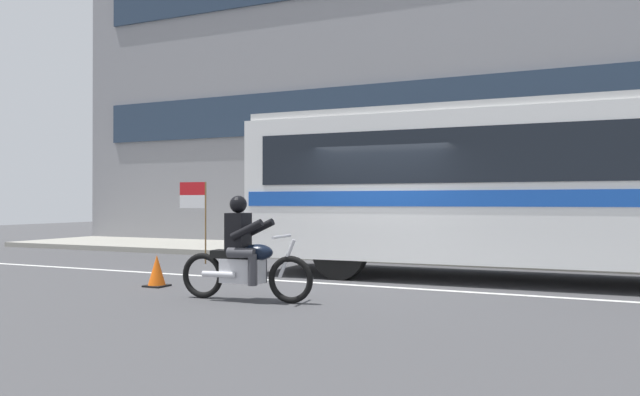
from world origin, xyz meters
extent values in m
plane|color=#3D3D3F|center=(0.00, 0.00, 0.00)|extent=(60.00, 60.00, 0.00)
cube|color=gray|center=(0.00, 5.10, 0.07)|extent=(28.00, 3.80, 0.15)
cube|color=silver|center=(0.00, -0.60, 0.00)|extent=(26.60, 0.14, 0.01)
cube|color=gray|center=(0.00, 7.40, 6.25)|extent=(28.00, 0.80, 12.51)
cube|color=#233347|center=(0.00, 6.96, 4.38)|extent=(25.76, 0.10, 1.40)
cube|color=white|center=(2.42, 1.20, 1.73)|extent=(10.57, 2.83, 2.70)
cube|color=black|center=(2.42, 1.20, 2.28)|extent=(9.73, 2.85, 0.96)
cube|color=#194CB2|center=(2.42, 1.20, 1.53)|extent=(10.36, 2.86, 0.28)
cube|color=silver|center=(2.42, 1.20, 3.14)|extent=(10.36, 2.70, 0.16)
cylinder|color=black|center=(-0.84, 0.02, 0.52)|extent=(1.04, 0.30, 1.04)
torus|color=black|center=(-0.47, -2.75, 0.34)|extent=(0.70, 0.15, 0.69)
torus|color=black|center=(-1.92, -2.88, 0.34)|extent=(0.70, 0.15, 0.69)
cube|color=silver|center=(-1.24, -2.82, 0.44)|extent=(0.66, 0.33, 0.36)
ellipsoid|color=black|center=(-0.99, -2.80, 0.72)|extent=(0.50, 0.32, 0.24)
cube|color=black|center=(-1.44, -2.84, 0.69)|extent=(0.58, 0.31, 0.12)
cylinder|color=silver|center=(-0.53, -2.76, 0.65)|extent=(0.28, 0.08, 0.58)
cylinder|color=silver|center=(-0.61, -2.77, 0.96)|extent=(0.10, 0.64, 0.04)
cylinder|color=silver|center=(-1.53, -3.01, 0.39)|extent=(0.56, 0.14, 0.09)
cube|color=black|center=(-1.31, -2.83, 1.02)|extent=(0.31, 0.38, 0.56)
sphere|color=black|center=(-1.31, -2.83, 1.44)|extent=(0.26, 0.26, 0.26)
cylinder|color=#38383D|center=(-1.19, -2.63, 0.72)|extent=(0.43, 0.19, 0.15)
cylinder|color=#38383D|center=(-1.01, -2.62, 0.48)|extent=(0.13, 0.13, 0.46)
cylinder|color=#38383D|center=(-1.16, -2.99, 0.72)|extent=(0.43, 0.19, 0.15)
cylinder|color=#38383D|center=(-0.98, -2.98, 0.48)|extent=(0.13, 0.13, 0.46)
cylinder|color=black|center=(-1.09, -2.61, 1.06)|extent=(0.53, 0.15, 0.32)
cylinder|color=black|center=(-1.06, -3.00, 1.06)|extent=(0.53, 0.15, 0.32)
cylinder|color=olive|center=(-1.87, -2.87, 1.15)|extent=(0.02, 0.02, 1.25)
cube|color=red|center=(-2.09, -2.89, 1.68)|extent=(0.44, 0.06, 0.20)
cube|color=white|center=(-2.09, -2.89, 1.47)|extent=(0.44, 0.06, 0.20)
cone|color=#EA590F|center=(-3.37, -2.17, 0.28)|extent=(0.32, 0.32, 0.55)
cube|color=black|center=(-3.37, -2.17, 0.01)|extent=(0.36, 0.36, 0.03)
camera|label=1|loc=(3.53, -10.58, 1.48)|focal=34.02mm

